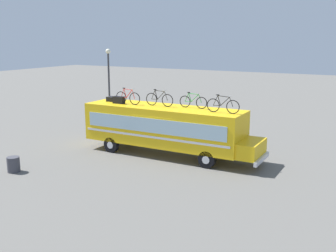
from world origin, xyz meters
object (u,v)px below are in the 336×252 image
(rooftop_bicycle_2, at_px, (159,99))
(rooftop_bicycle_3, at_px, (193,102))
(luggage_bag_2, at_px, (119,100))
(trash_bin, at_px, (13,164))
(bus, at_px, (166,127))
(street_lamp, at_px, (109,80))
(rooftop_bicycle_4, at_px, (223,105))
(rooftop_bicycle_1, at_px, (128,98))
(luggage_bag_1, at_px, (112,99))

(rooftop_bicycle_2, height_order, rooftop_bicycle_3, rooftop_bicycle_2)
(luggage_bag_2, relative_size, trash_bin, 0.91)
(bus, height_order, rooftop_bicycle_3, rooftop_bicycle_3)
(luggage_bag_2, relative_size, street_lamp, 0.12)
(bus, height_order, rooftop_bicycle_4, rooftop_bicycle_4)
(luggage_bag_2, distance_m, street_lamp, 6.38)
(trash_bin, bearing_deg, street_lamp, 100.39)
(trash_bin, bearing_deg, bus, 50.09)
(bus, xyz_separation_m, rooftop_bicycle_1, (-2.47, -0.25, 1.56))
(rooftop_bicycle_2, distance_m, street_lamp, 8.13)
(luggage_bag_2, relative_size, rooftop_bicycle_4, 0.39)
(rooftop_bicycle_1, height_order, street_lamp, street_lamp)
(luggage_bag_1, height_order, rooftop_bicycle_2, rooftop_bicycle_2)
(rooftop_bicycle_2, bearing_deg, bus, -10.38)
(luggage_bag_1, xyz_separation_m, street_lamp, (-3.38, 4.20, 0.67))
(luggage_bag_2, xyz_separation_m, rooftop_bicycle_3, (4.62, 0.71, 0.16))
(luggage_bag_2, relative_size, rooftop_bicycle_1, 0.42)
(rooftop_bicycle_1, height_order, rooftop_bicycle_2, rooftop_bicycle_1)
(bus, height_order, trash_bin, bus)
(rooftop_bicycle_4, relative_size, trash_bin, 2.33)
(luggage_bag_2, bearing_deg, rooftop_bicycle_1, 4.14)
(bus, bearing_deg, rooftop_bicycle_1, -174.27)
(luggage_bag_1, height_order, rooftop_bicycle_4, rooftop_bicycle_4)
(trash_bin, bearing_deg, rooftop_bicycle_2, 53.19)
(rooftop_bicycle_4, bearing_deg, trash_bin, -145.01)
(luggage_bag_2, bearing_deg, street_lamp, 132.17)
(bus, distance_m, rooftop_bicycle_1, 2.93)
(trash_bin, height_order, street_lamp, street_lamp)
(bus, distance_m, rooftop_bicycle_4, 3.86)
(rooftop_bicycle_3, bearing_deg, luggage_bag_1, -177.96)
(rooftop_bicycle_3, distance_m, rooftop_bicycle_4, 2.11)
(rooftop_bicycle_2, bearing_deg, rooftop_bicycle_4, -4.11)
(rooftop_bicycle_4, bearing_deg, luggage_bag_1, 176.84)
(bus, height_order, luggage_bag_2, luggage_bag_2)
(luggage_bag_2, relative_size, rooftop_bicycle_2, 0.40)
(luggage_bag_2, distance_m, rooftop_bicycle_3, 4.67)
(luggage_bag_1, bearing_deg, rooftop_bicycle_2, -2.06)
(rooftop_bicycle_2, relative_size, rooftop_bicycle_3, 1.06)
(rooftop_bicycle_3, bearing_deg, rooftop_bicycle_1, -170.58)
(luggage_bag_1, relative_size, trash_bin, 0.69)
(luggage_bag_2, bearing_deg, bus, 5.40)
(bus, bearing_deg, rooftop_bicycle_3, 15.28)
(rooftop_bicycle_2, relative_size, street_lamp, 0.30)
(rooftop_bicycle_1, height_order, rooftop_bicycle_4, rooftop_bicycle_1)
(rooftop_bicycle_2, height_order, rooftop_bicycle_4, rooftop_bicycle_2)
(rooftop_bicycle_4, bearing_deg, street_lamp, 157.06)
(rooftop_bicycle_4, distance_m, street_lamp, 11.84)
(bus, distance_m, street_lamp, 8.81)
(rooftop_bicycle_2, bearing_deg, trash_bin, -126.81)
(luggage_bag_2, xyz_separation_m, trash_bin, (-2.28, -6.14, -2.68))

